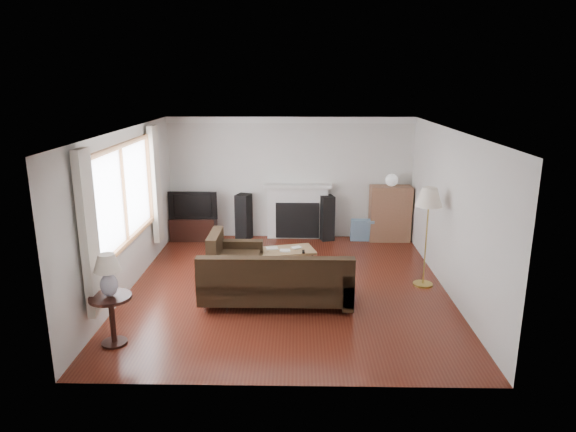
{
  "coord_description": "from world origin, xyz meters",
  "views": [
    {
      "loc": [
        0.16,
        -7.67,
        3.24
      ],
      "look_at": [
        0.0,
        0.3,
        1.1
      ],
      "focal_mm": 32.0,
      "sensor_mm": 36.0,
      "label": 1
    }
  ],
  "objects_px": {
    "bookshelf": "(390,213)",
    "side_table": "(112,320)",
    "tv_stand": "(194,228)",
    "floor_lamp": "(426,237)",
    "sectional_sofa": "(276,279)",
    "coffee_table": "(285,260)"
  },
  "relations": [
    {
      "from": "side_table",
      "to": "floor_lamp",
      "type": "bearing_deg",
      "value": 24.64
    },
    {
      "from": "floor_lamp",
      "to": "side_table",
      "type": "height_order",
      "value": "floor_lamp"
    },
    {
      "from": "sectional_sofa",
      "to": "coffee_table",
      "type": "xyz_separation_m",
      "value": [
        0.09,
        1.34,
        -0.2
      ]
    },
    {
      "from": "tv_stand",
      "to": "floor_lamp",
      "type": "xyz_separation_m",
      "value": [
        4.2,
        -2.38,
        0.58
      ]
    },
    {
      "from": "bookshelf",
      "to": "side_table",
      "type": "bearing_deg",
      "value": -133.66
    },
    {
      "from": "sectional_sofa",
      "to": "floor_lamp",
      "type": "bearing_deg",
      "value": 17.47
    },
    {
      "from": "tv_stand",
      "to": "side_table",
      "type": "height_order",
      "value": "side_table"
    },
    {
      "from": "tv_stand",
      "to": "bookshelf",
      "type": "distance_m",
      "value": 4.06
    },
    {
      "from": "coffee_table",
      "to": "side_table",
      "type": "relative_size",
      "value": 1.53
    },
    {
      "from": "sectional_sofa",
      "to": "bookshelf",
      "type": "bearing_deg",
      "value": 55.02
    },
    {
      "from": "bookshelf",
      "to": "floor_lamp",
      "type": "bearing_deg",
      "value": -86.44
    },
    {
      "from": "bookshelf",
      "to": "side_table",
      "type": "xyz_separation_m",
      "value": [
        -4.19,
        -4.4,
        -0.24
      ]
    },
    {
      "from": "tv_stand",
      "to": "side_table",
      "type": "relative_size",
      "value": 1.43
    },
    {
      "from": "bookshelf",
      "to": "side_table",
      "type": "relative_size",
      "value": 1.75
    },
    {
      "from": "coffee_table",
      "to": "side_table",
      "type": "xyz_separation_m",
      "value": [
        -2.09,
        -2.59,
        0.13
      ]
    },
    {
      "from": "bookshelf",
      "to": "side_table",
      "type": "height_order",
      "value": "bookshelf"
    },
    {
      "from": "tv_stand",
      "to": "floor_lamp",
      "type": "relative_size",
      "value": 0.58
    },
    {
      "from": "bookshelf",
      "to": "floor_lamp",
      "type": "xyz_separation_m",
      "value": [
        0.15,
        -2.4,
        0.24
      ]
    },
    {
      "from": "bookshelf",
      "to": "tv_stand",
      "type": "bearing_deg",
      "value": -179.67
    },
    {
      "from": "tv_stand",
      "to": "sectional_sofa",
      "type": "distance_m",
      "value": 3.63
    },
    {
      "from": "coffee_table",
      "to": "side_table",
      "type": "height_order",
      "value": "side_table"
    },
    {
      "from": "coffee_table",
      "to": "tv_stand",
      "type": "bearing_deg",
      "value": 122.79
    }
  ]
}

